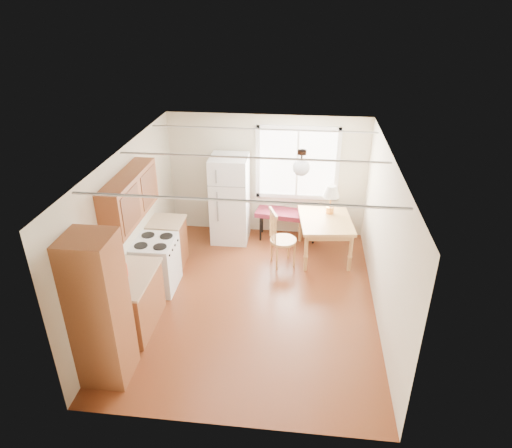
% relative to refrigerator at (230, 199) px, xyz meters
% --- Properties ---
extents(room_shell, '(4.60, 5.60, 2.62)m').
position_rel_refrigerator_xyz_m(room_shell, '(0.70, -2.07, 0.36)').
color(room_shell, '#522211').
rests_on(room_shell, ground).
extents(kitchen_run, '(0.65, 3.40, 2.20)m').
position_rel_refrigerator_xyz_m(kitchen_run, '(-1.01, -2.70, -0.05)').
color(kitchen_run, brown).
rests_on(kitchen_run, ground).
extents(window_unit, '(1.64, 0.05, 1.51)m').
position_rel_refrigerator_xyz_m(window_unit, '(1.30, 0.41, 0.66)').
color(window_unit, white).
rests_on(window_unit, room_shell).
extents(pendant_light, '(0.26, 0.26, 0.40)m').
position_rel_refrigerator_xyz_m(pendant_light, '(1.40, -1.67, 1.35)').
color(pendant_light, black).
rests_on(pendant_light, room_shell).
extents(refrigerator, '(0.74, 0.77, 1.77)m').
position_rel_refrigerator_xyz_m(refrigerator, '(0.00, 0.00, 0.00)').
color(refrigerator, white).
rests_on(refrigerator, ground).
extents(bench, '(1.34, 0.65, 0.59)m').
position_rel_refrigerator_xyz_m(bench, '(1.16, 0.15, -0.36)').
color(bench, maroon).
rests_on(bench, ground).
extents(dining_table, '(1.08, 1.36, 0.79)m').
position_rel_refrigerator_xyz_m(dining_table, '(1.89, -0.47, -0.20)').
color(dining_table, '#B48145').
rests_on(dining_table, ground).
extents(chair, '(0.54, 0.54, 1.12)m').
position_rel_refrigerator_xyz_m(chair, '(1.03, -0.92, -0.24)').
color(chair, '#B48145').
rests_on(chair, ground).
extents(table_lamp, '(0.33, 0.33, 0.56)m').
position_rel_refrigerator_xyz_m(table_lamp, '(1.98, -0.21, 0.31)').
color(table_lamp, '#CF8D42').
rests_on(table_lamp, dining_table).
extents(coffee_maker, '(0.19, 0.23, 0.32)m').
position_rel_refrigerator_xyz_m(coffee_maker, '(-1.02, -3.38, 0.13)').
color(coffee_maker, black).
rests_on(coffee_maker, kitchen_run).
extents(kettle, '(0.13, 0.13, 0.25)m').
position_rel_refrigerator_xyz_m(kettle, '(-1.08, -2.92, 0.12)').
color(kettle, red).
rests_on(kettle, kitchen_run).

